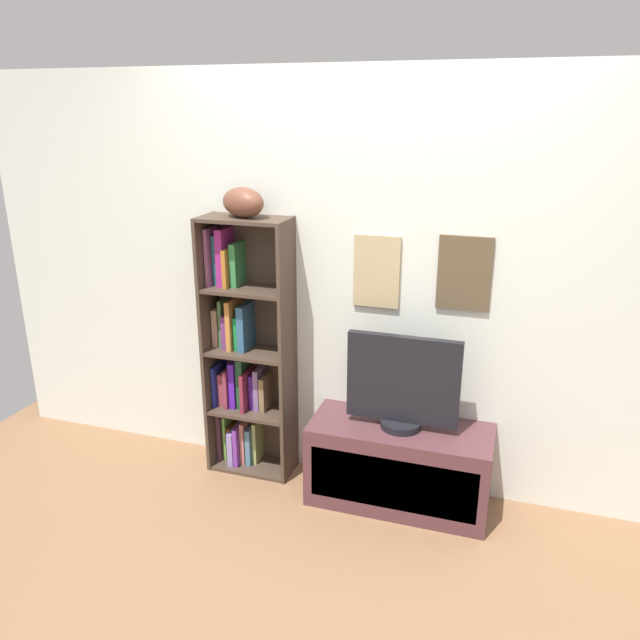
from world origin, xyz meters
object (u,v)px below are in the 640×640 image
(football, at_px, (243,202))
(bookshelf, at_px, (244,357))
(television, at_px, (403,384))
(tv_stand, at_px, (399,465))

(football, bearing_deg, bookshelf, 146.80)
(bookshelf, relative_size, television, 2.57)
(tv_stand, bearing_deg, bookshelf, 173.41)
(bookshelf, distance_m, football, 0.91)
(tv_stand, xyz_separation_m, television, (-0.00, 0.00, 0.48))
(tv_stand, relative_size, television, 1.64)
(football, relative_size, television, 0.45)
(bookshelf, relative_size, tv_stand, 1.57)
(tv_stand, bearing_deg, football, 175.05)
(television, bearing_deg, bookshelf, 173.48)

